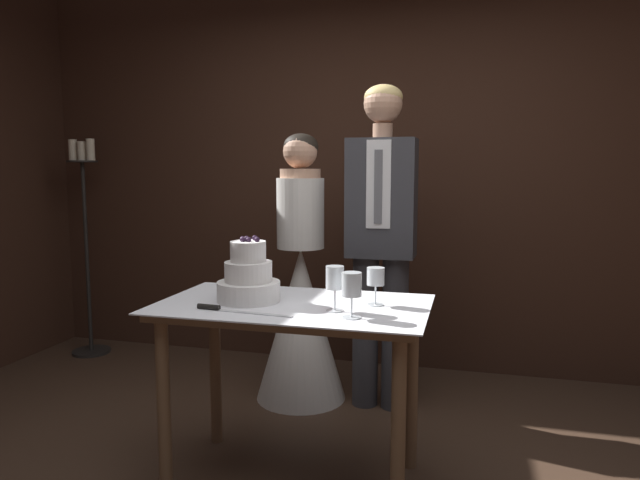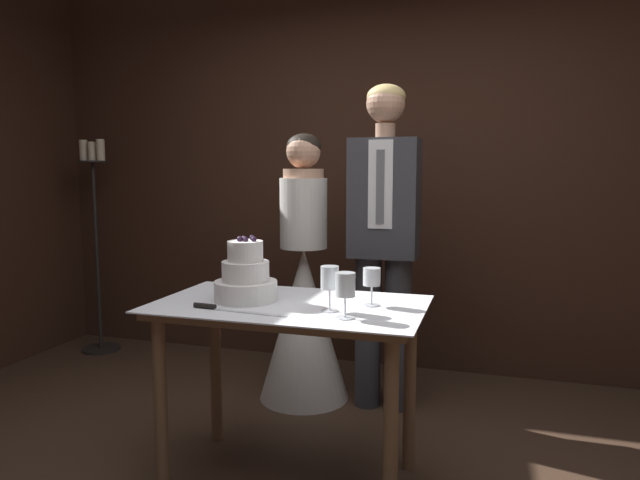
% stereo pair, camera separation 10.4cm
% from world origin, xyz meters
% --- Properties ---
extents(wall_back, '(5.41, 0.12, 2.85)m').
position_xyz_m(wall_back, '(0.00, 2.04, 1.43)').
color(wall_back, '#382116').
rests_on(wall_back, ground_plane).
extents(cake_table, '(1.16, 0.68, 0.81)m').
position_xyz_m(cake_table, '(-0.15, 0.34, 0.68)').
color(cake_table, brown).
rests_on(cake_table, ground_plane).
extents(tiered_cake, '(0.28, 0.28, 0.29)m').
position_xyz_m(tiered_cake, '(-0.36, 0.34, 0.91)').
color(tiered_cake, white).
rests_on(tiered_cake, cake_table).
extents(cake_knife, '(0.42, 0.06, 0.02)m').
position_xyz_m(cake_knife, '(-0.38, 0.14, 0.81)').
color(cake_knife, silver).
rests_on(cake_knife, cake_table).
extents(wine_glass_near, '(0.07, 0.07, 0.19)m').
position_xyz_m(wine_glass_near, '(0.05, 0.26, 0.93)').
color(wine_glass_near, silver).
rests_on(wine_glass_near, cake_table).
extents(wine_glass_middle, '(0.07, 0.07, 0.16)m').
position_xyz_m(wine_glass_middle, '(0.19, 0.40, 0.92)').
color(wine_glass_middle, silver).
rests_on(wine_glass_middle, cake_table).
extents(wine_glass_far, '(0.08, 0.08, 0.18)m').
position_xyz_m(wine_glass_far, '(0.14, 0.17, 0.93)').
color(wine_glass_far, silver).
rests_on(wine_glass_far, cake_table).
extents(bride, '(0.54, 0.54, 1.59)m').
position_xyz_m(bride, '(-0.39, 1.25, 0.58)').
color(bride, white).
rests_on(bride, ground_plane).
extents(groom, '(0.38, 0.25, 1.85)m').
position_xyz_m(groom, '(0.09, 1.25, 1.04)').
color(groom, '#38383D').
rests_on(groom, ground_plane).
extents(candle_stand, '(0.28, 0.28, 1.61)m').
position_xyz_m(candle_stand, '(-2.19, 1.66, 0.85)').
color(candle_stand, black).
rests_on(candle_stand, ground_plane).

